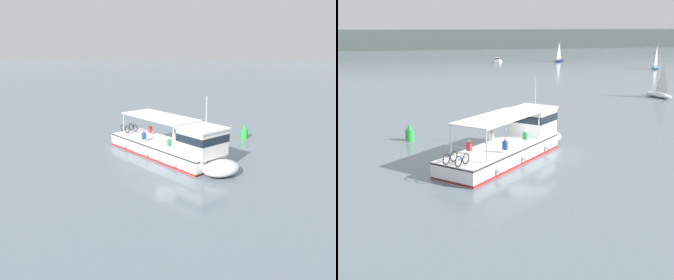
% 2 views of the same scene
% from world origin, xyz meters
% --- Properties ---
extents(ground_plane, '(400.00, 400.00, 0.00)m').
position_xyz_m(ground_plane, '(0.00, 0.00, 0.00)').
color(ground_plane, slate).
extents(ferry_main, '(11.22, 11.13, 5.32)m').
position_xyz_m(ferry_main, '(-0.92, 0.28, 1.02)').
color(ferry_main, white).
rests_on(ferry_main, ground).
extents(channel_buoy, '(0.70, 0.70, 1.40)m').
position_xyz_m(channel_buoy, '(-8.02, 6.54, 0.57)').
color(channel_buoy, green).
rests_on(channel_buoy, ground).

